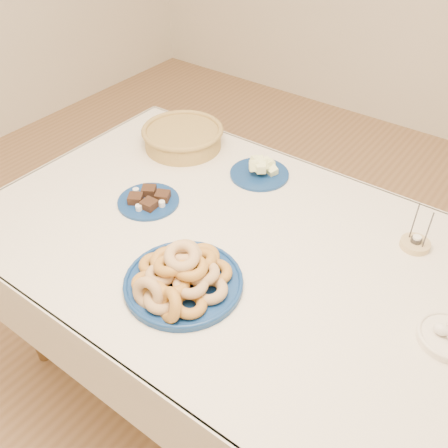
{
  "coord_description": "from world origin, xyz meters",
  "views": [
    {
      "loc": [
        0.69,
        -0.99,
        1.81
      ],
      "look_at": [
        0.0,
        -0.05,
        0.85
      ],
      "focal_mm": 40.0,
      "sensor_mm": 36.0,
      "label": 1
    }
  ],
  "objects_px": {
    "wicker_basket": "(183,137)",
    "brownie_plate": "(149,200)",
    "donut_platter": "(182,277)",
    "egg_bowl": "(448,336)",
    "melon_plate": "(261,169)",
    "dining_table": "(233,264)",
    "candle_holder": "(415,243)"
  },
  "relations": [
    {
      "from": "melon_plate",
      "to": "brownie_plate",
      "type": "bearing_deg",
      "value": -120.1
    },
    {
      "from": "brownie_plate",
      "to": "candle_holder",
      "type": "xyz_separation_m",
      "value": [
        0.84,
        0.33,
        0.0
      ]
    },
    {
      "from": "wicker_basket",
      "to": "brownie_plate",
      "type": "bearing_deg",
      "value": -67.88
    },
    {
      "from": "wicker_basket",
      "to": "egg_bowl",
      "type": "xyz_separation_m",
      "value": [
        1.18,
        -0.34,
        -0.03
      ]
    },
    {
      "from": "wicker_basket",
      "to": "egg_bowl",
      "type": "height_order",
      "value": "wicker_basket"
    },
    {
      "from": "dining_table",
      "to": "wicker_basket",
      "type": "height_order",
      "value": "wicker_basket"
    },
    {
      "from": "wicker_basket",
      "to": "dining_table",
      "type": "bearing_deg",
      "value": -34.81
    },
    {
      "from": "melon_plate",
      "to": "egg_bowl",
      "type": "height_order",
      "value": "melon_plate"
    },
    {
      "from": "dining_table",
      "to": "donut_platter",
      "type": "relative_size",
      "value": 4.57
    },
    {
      "from": "donut_platter",
      "to": "egg_bowl",
      "type": "relative_size",
      "value": 2.24
    },
    {
      "from": "wicker_basket",
      "to": "candle_holder",
      "type": "relative_size",
      "value": 2.14
    },
    {
      "from": "donut_platter",
      "to": "egg_bowl",
      "type": "distance_m",
      "value": 0.73
    },
    {
      "from": "donut_platter",
      "to": "brownie_plate",
      "type": "bearing_deg",
      "value": 146.06
    },
    {
      "from": "brownie_plate",
      "to": "egg_bowl",
      "type": "relative_size",
      "value": 1.53
    },
    {
      "from": "brownie_plate",
      "to": "candle_holder",
      "type": "distance_m",
      "value": 0.9
    },
    {
      "from": "melon_plate",
      "to": "brownie_plate",
      "type": "height_order",
      "value": "melon_plate"
    },
    {
      "from": "wicker_basket",
      "to": "candle_holder",
      "type": "height_order",
      "value": "candle_holder"
    },
    {
      "from": "candle_holder",
      "to": "egg_bowl",
      "type": "height_order",
      "value": "candle_holder"
    },
    {
      "from": "donut_platter",
      "to": "wicker_basket",
      "type": "xyz_separation_m",
      "value": [
        -0.51,
        0.61,
        0.01
      ]
    },
    {
      "from": "melon_plate",
      "to": "donut_platter",
      "type": "bearing_deg",
      "value": -77.59
    },
    {
      "from": "melon_plate",
      "to": "brownie_plate",
      "type": "distance_m",
      "value": 0.44
    },
    {
      "from": "candle_holder",
      "to": "donut_platter",
      "type": "bearing_deg",
      "value": -130.02
    },
    {
      "from": "donut_platter",
      "to": "melon_plate",
      "type": "height_order",
      "value": "donut_platter"
    },
    {
      "from": "donut_platter",
      "to": "melon_plate",
      "type": "bearing_deg",
      "value": 102.41
    },
    {
      "from": "melon_plate",
      "to": "egg_bowl",
      "type": "relative_size",
      "value": 1.55
    },
    {
      "from": "melon_plate",
      "to": "candle_holder",
      "type": "distance_m",
      "value": 0.62
    },
    {
      "from": "donut_platter",
      "to": "wicker_basket",
      "type": "relative_size",
      "value": 1.13
    },
    {
      "from": "wicker_basket",
      "to": "candle_holder",
      "type": "xyz_separation_m",
      "value": [
        0.99,
        -0.04,
        -0.03
      ]
    },
    {
      "from": "brownie_plate",
      "to": "candle_holder",
      "type": "height_order",
      "value": "candle_holder"
    },
    {
      "from": "dining_table",
      "to": "melon_plate",
      "type": "distance_m",
      "value": 0.41
    },
    {
      "from": "dining_table",
      "to": "donut_platter",
      "type": "distance_m",
      "value": 0.3
    },
    {
      "from": "donut_platter",
      "to": "brownie_plate",
      "type": "height_order",
      "value": "donut_platter"
    }
  ]
}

